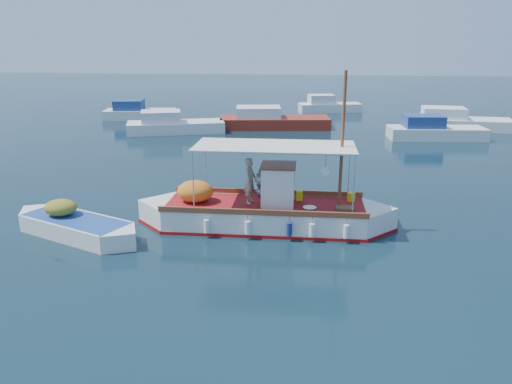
# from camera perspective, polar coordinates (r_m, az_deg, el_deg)

# --- Properties ---
(ground) EXTENTS (160.00, 160.00, 0.00)m
(ground) POSITION_cam_1_polar(r_m,az_deg,el_deg) (17.94, 1.50, -4.16)
(ground) COLOR black
(ground) RESTS_ON ground
(fishing_caique) EXTENTS (9.38, 2.65, 5.72)m
(fishing_caique) POSITION_cam_1_polar(r_m,az_deg,el_deg) (17.97, 0.85, -2.40)
(fishing_caique) COLOR white
(fishing_caique) RESTS_ON ground
(dinghy) EXTENTS (5.04, 3.03, 1.35)m
(dinghy) POSITION_cam_1_polar(r_m,az_deg,el_deg) (18.35, -19.98, -3.80)
(dinghy) COLOR white
(dinghy) RESTS_ON ground
(bg_boat_nw) EXTENTS (7.24, 4.28, 1.80)m
(bg_boat_nw) POSITION_cam_1_polar(r_m,az_deg,el_deg) (36.67, -9.49, 7.45)
(bg_boat_nw) COLOR silver
(bg_boat_nw) RESTS_ON ground
(bg_boat_n) EXTENTS (8.52, 3.78, 1.80)m
(bg_boat_n) POSITION_cam_1_polar(r_m,az_deg,el_deg) (38.33, 1.74, 8.08)
(bg_boat_n) COLOR maroon
(bg_boat_n) RESTS_ON ground
(bg_boat_ne) EXTENTS (6.48, 2.66, 1.80)m
(bg_boat_ne) POSITION_cam_1_polar(r_m,az_deg,el_deg) (35.97, 19.62, 6.51)
(bg_boat_ne) COLOR silver
(bg_boat_ne) RESTS_ON ground
(bg_boat_e) EXTENTS (7.80, 3.23, 1.80)m
(bg_boat_e) POSITION_cam_1_polar(r_m,az_deg,el_deg) (40.60, 21.80, 7.39)
(bg_boat_e) COLOR silver
(bg_boat_e) RESTS_ON ground
(bg_boat_far_w) EXTENTS (6.07, 3.07, 1.80)m
(bg_boat_far_w) POSITION_cam_1_polar(r_m,az_deg,el_deg) (43.67, -13.35, 8.75)
(bg_boat_far_w) COLOR silver
(bg_boat_far_w) RESTS_ON ground
(bg_boat_far_n) EXTENTS (5.91, 3.19, 1.80)m
(bg_boat_far_n) POSITION_cam_1_polar(r_m,az_deg,el_deg) (47.12, 8.22, 9.61)
(bg_boat_far_n) COLOR silver
(bg_boat_far_n) RESTS_ON ground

